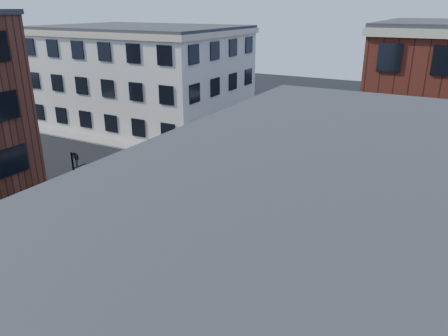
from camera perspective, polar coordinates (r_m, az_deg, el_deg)
name	(u,v)px	position (r m, az deg, el deg)	size (l,w,h in m)	color
ground	(215,199)	(32.39, -1.15, -4.13)	(120.00, 120.00, 0.00)	black
sidewalk_nw	(157,111)	(60.14, -8.72, 7.36)	(30.00, 30.00, 0.15)	gray
building_nw	(143,77)	(54.06, -10.53, 11.65)	(22.00, 16.00, 11.00)	beige
tree_near	(354,139)	(37.66, 16.64, 3.70)	(2.69, 2.69, 4.49)	black
tree_far	(369,126)	(43.43, 18.38, 5.29)	(2.43, 2.43, 4.07)	black
signal_pole	(77,177)	(30.43, -18.68, -1.09)	(1.29, 1.24, 4.60)	black
box_truck	(371,244)	(24.39, 18.62, -9.38)	(7.75, 3.15, 3.43)	white
traffic_cone	(102,209)	(31.32, -15.59, -5.14)	(0.44, 0.44, 0.71)	#E14F0A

